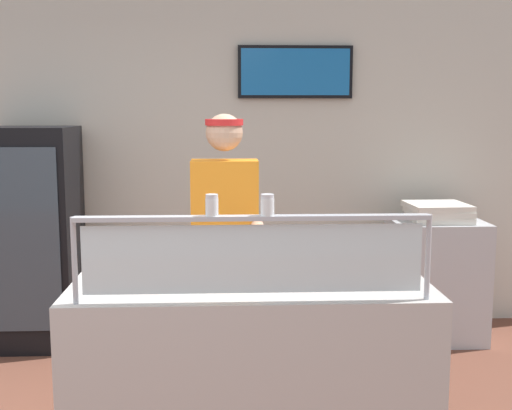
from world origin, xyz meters
name	(u,v)px	position (x,y,z in m)	size (l,w,h in m)	color
ground_plane	(247,409)	(0.87, 1.00, 0.00)	(12.00, 12.00, 0.00)	brown
shop_rear_unit	(241,161)	(0.87, 2.67, 1.36)	(6.14, 0.13, 2.70)	beige
serving_counter	(251,378)	(0.87, 0.35, 0.47)	(1.74, 0.70, 0.95)	#BCB7B2
sneeze_guard	(253,246)	(0.87, 0.06, 1.20)	(1.56, 0.06, 0.38)	#B2B5BC
pizza_tray	(199,277)	(0.62, 0.42, 0.97)	(0.41, 0.41, 0.04)	#9EA0A8
pizza_server	(199,274)	(0.62, 0.40, 0.99)	(0.07, 0.28, 0.01)	#ADAFB7
parmesan_shaker	(212,207)	(0.69, 0.06, 1.37)	(0.06, 0.06, 0.09)	white
pepper_flake_shaker	(267,206)	(0.93, 0.06, 1.37)	(0.06, 0.06, 0.09)	white
worker_figure	(226,246)	(0.75, 0.99, 1.01)	(0.41, 0.50, 1.76)	#23232D
drink_fridge	(31,237)	(-0.72, 2.23, 0.83)	(0.68, 0.64, 1.66)	black
prep_shelf	(435,280)	(2.38, 2.18, 0.47)	(0.70, 0.55, 0.94)	#B7BABF
pizza_box_stack	(438,212)	(2.38, 2.18, 1.00)	(0.47, 0.46, 0.14)	silver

